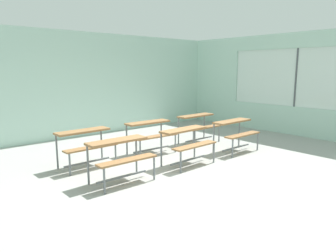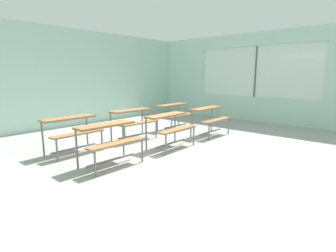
# 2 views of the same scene
# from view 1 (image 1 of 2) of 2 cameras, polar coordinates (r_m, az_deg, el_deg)

# --- Properties ---
(ground) EXTENTS (10.00, 9.00, 0.05)m
(ground) POSITION_cam_1_polar(r_m,az_deg,el_deg) (6.02, 3.14, -8.98)
(ground) COLOR #9E9E99
(wall_back) EXTENTS (10.00, 0.12, 3.00)m
(wall_back) POSITION_cam_1_polar(r_m,az_deg,el_deg) (9.45, -16.29, 7.13)
(wall_back) COLOR silver
(wall_back) RESTS_ON ground
(wall_right) EXTENTS (0.12, 9.00, 3.00)m
(wall_right) POSITION_cam_1_polar(r_m,az_deg,el_deg) (9.81, 25.41, 6.34)
(wall_right) COLOR silver
(wall_right) RESTS_ON ground
(desk_bench_r0c0) EXTENTS (1.11, 0.60, 0.74)m
(desk_bench_r0c0) POSITION_cam_1_polar(r_m,az_deg,el_deg) (5.53, -8.58, -4.45)
(desk_bench_r0c0) COLOR olive
(desk_bench_r0c0) RESTS_ON ground
(desk_bench_r0c1) EXTENTS (1.12, 0.63, 0.74)m
(desk_bench_r0c1) POSITION_cam_1_polar(r_m,az_deg,el_deg) (6.48, 3.54, -2.17)
(desk_bench_r0c1) COLOR olive
(desk_bench_r0c1) RESTS_ON ground
(desk_bench_r0c2) EXTENTS (1.11, 0.60, 0.74)m
(desk_bench_r0c2) POSITION_cam_1_polar(r_m,az_deg,el_deg) (7.66, 12.15, -0.42)
(desk_bench_r0c2) COLOR olive
(desk_bench_r0c2) RESTS_ON ground
(desk_bench_r1c0) EXTENTS (1.11, 0.62, 0.74)m
(desk_bench_r1c0) POSITION_cam_1_polar(r_m,az_deg,el_deg) (6.53, -14.68, -2.39)
(desk_bench_r1c0) COLOR olive
(desk_bench_r1c0) RESTS_ON ground
(desk_bench_r1c1) EXTENTS (1.12, 0.63, 0.74)m
(desk_bench_r1c1) POSITION_cam_1_polar(r_m,az_deg,el_deg) (7.34, -3.16, -0.67)
(desk_bench_r1c1) COLOR olive
(desk_bench_r1c1) RESTS_ON ground
(desk_bench_r1c2) EXTENTS (1.10, 0.60, 0.74)m
(desk_bench_r1c2) POSITION_cam_1_polar(r_m,az_deg,el_deg) (8.44, 5.56, 0.75)
(desk_bench_r1c2) COLOR olive
(desk_bench_r1c2) RESTS_ON ground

